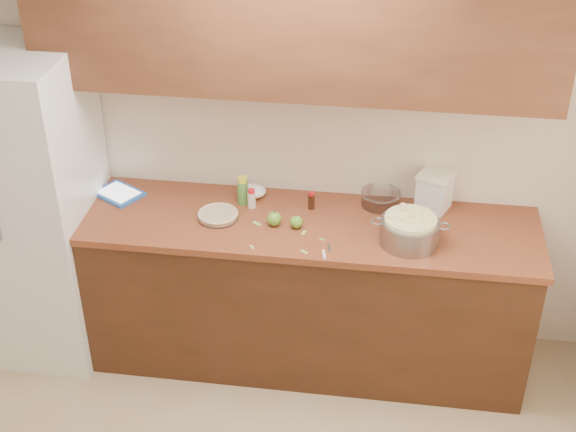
# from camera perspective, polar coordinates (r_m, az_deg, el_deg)

# --- Properties ---
(room_shell) EXTENTS (3.60, 3.60, 3.60)m
(room_shell) POSITION_cam_1_polar(r_m,az_deg,el_deg) (2.85, -4.06, -9.74)
(room_shell) COLOR tan
(room_shell) RESTS_ON ground
(counter_run) EXTENTS (2.64, 0.68, 0.92)m
(counter_run) POSITION_cam_1_polar(r_m,az_deg,el_deg) (4.51, 0.09, -5.25)
(counter_run) COLOR #462413
(counter_run) RESTS_ON ground
(upper_cabinets) EXTENTS (2.60, 0.34, 0.70)m
(upper_cabinets) POSITION_cam_1_polar(r_m,az_deg,el_deg) (3.93, 0.44, 13.65)
(upper_cabinets) COLOR brown
(upper_cabinets) RESTS_ON room_shell
(fridge) EXTENTS (0.70, 0.70, 1.80)m
(fridge) POSITION_cam_1_polar(r_m,az_deg,el_deg) (4.62, -17.95, 0.59)
(fridge) COLOR white
(fridge) RESTS_ON ground
(pie) EXTENTS (0.22, 0.22, 0.04)m
(pie) POSITION_cam_1_polar(r_m,az_deg,el_deg) (4.27, -5.00, 0.06)
(pie) COLOR silver
(pie) RESTS_ON counter_run
(colander) EXTENTS (0.40, 0.30, 0.15)m
(colander) POSITION_cam_1_polar(r_m,az_deg,el_deg) (4.08, 8.65, -1.03)
(colander) COLOR gray
(colander) RESTS_ON counter_run
(flour_canister) EXTENTS (0.22, 0.22, 0.21)m
(flour_canister) POSITION_cam_1_polar(r_m,az_deg,el_deg) (4.37, 10.38, 1.77)
(flour_canister) COLOR silver
(flour_canister) RESTS_ON counter_run
(tablet) EXTENTS (0.31, 0.29, 0.02)m
(tablet) POSITION_cam_1_polar(r_m,az_deg,el_deg) (4.56, -11.94, 1.58)
(tablet) COLOR blue
(tablet) RESTS_ON counter_run
(paring_knife) EXTENTS (0.05, 0.15, 0.01)m
(paring_knife) POSITION_cam_1_polar(r_m,az_deg,el_deg) (3.98, 2.64, -2.68)
(paring_knife) COLOR gray
(paring_knife) RESTS_ON counter_run
(lemon_bottle) EXTENTS (0.06, 0.06, 0.16)m
(lemon_bottle) POSITION_cam_1_polar(r_m,az_deg,el_deg) (4.36, -3.24, 1.81)
(lemon_bottle) COLOR #4C8C38
(lemon_bottle) RESTS_ON counter_run
(cinnamon_shaker) EXTENTS (0.04, 0.04, 0.11)m
(cinnamon_shaker) POSITION_cam_1_polar(r_m,az_deg,el_deg) (4.34, -2.61, 1.24)
(cinnamon_shaker) COLOR beige
(cinnamon_shaker) RESTS_ON counter_run
(vanilla_bottle) EXTENTS (0.04, 0.04, 0.10)m
(vanilla_bottle) POSITION_cam_1_polar(r_m,az_deg,el_deg) (4.33, 1.68, 1.10)
(vanilla_bottle) COLOR black
(vanilla_bottle) RESTS_ON counter_run
(mixing_bowl) EXTENTS (0.22, 0.22, 0.08)m
(mixing_bowl) POSITION_cam_1_polar(r_m,az_deg,el_deg) (4.39, 6.60, 1.30)
(mixing_bowl) COLOR silver
(mixing_bowl) RESTS_ON counter_run
(paper_towel) EXTENTS (0.17, 0.15, 0.07)m
(paper_towel) POSITION_cam_1_polar(r_m,az_deg,el_deg) (4.45, -2.58, 1.78)
(paper_towel) COLOR white
(paper_towel) RESTS_ON counter_run
(apple_left) EXTENTS (0.08, 0.08, 0.09)m
(apple_left) POSITION_cam_1_polar(r_m,az_deg,el_deg) (4.19, -0.99, -0.20)
(apple_left) COLOR #5C9327
(apple_left) RESTS_ON counter_run
(apple_center) EXTENTS (0.07, 0.07, 0.08)m
(apple_center) POSITION_cam_1_polar(r_m,az_deg,el_deg) (4.17, 0.60, -0.43)
(apple_center) COLOR #5C9327
(apple_center) RESTS_ON counter_run
(peel_a) EXTENTS (0.04, 0.04, 0.00)m
(peel_a) POSITION_cam_1_polar(r_m,az_deg,el_deg) (4.00, 1.16, -2.56)
(peel_a) COLOR #93B758
(peel_a) RESTS_ON counter_run
(peel_b) EXTENTS (0.03, 0.02, 0.00)m
(peel_b) POSITION_cam_1_polar(r_m,az_deg,el_deg) (4.09, 2.44, -1.67)
(peel_b) COLOR #93B758
(peel_b) RESTS_ON counter_run
(peel_c) EXTENTS (0.03, 0.04, 0.00)m
(peel_c) POSITION_cam_1_polar(r_m,az_deg,el_deg) (4.04, -2.58, -2.22)
(peel_c) COLOR #93B758
(peel_c) RESTS_ON counter_run
(peel_d) EXTENTS (0.05, 0.05, 0.00)m
(peel_d) POSITION_cam_1_polar(r_m,az_deg,el_deg) (4.22, -2.23, -0.53)
(peel_d) COLOR #93B758
(peel_d) RESTS_ON counter_run
(peel_e) EXTENTS (0.03, 0.04, 0.00)m
(peel_e) POSITION_cam_1_polar(r_m,az_deg,el_deg) (4.14, 1.12, -1.19)
(peel_e) COLOR #93B758
(peel_e) RESTS_ON counter_run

